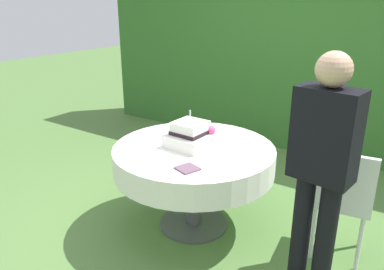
{
  "coord_description": "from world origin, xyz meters",
  "views": [
    {
      "loc": [
        1.58,
        -2.36,
        1.86
      ],
      "look_at": [
        -0.02,
        -0.0,
        0.83
      ],
      "focal_mm": 35.37,
      "sensor_mm": 36.0,
      "label": 1
    }
  ],
  "objects_px": {
    "wedding_cake": "(191,136)",
    "serving_plate_far": "(175,133)",
    "napkin_stack": "(188,168)",
    "standing_person": "(322,166)",
    "cake_table": "(194,160)",
    "garden_chair": "(343,195)",
    "serving_plate_near": "(157,154)"
  },
  "relations": [
    {
      "from": "wedding_cake",
      "to": "serving_plate_far",
      "type": "bearing_deg",
      "value": 148.92
    },
    {
      "from": "wedding_cake",
      "to": "napkin_stack",
      "type": "relative_size",
      "value": 2.41
    },
    {
      "from": "serving_plate_far",
      "to": "standing_person",
      "type": "relative_size",
      "value": 0.09
    },
    {
      "from": "cake_table",
      "to": "standing_person",
      "type": "relative_size",
      "value": 0.82
    },
    {
      "from": "napkin_stack",
      "to": "garden_chair",
      "type": "relative_size",
      "value": 0.16
    },
    {
      "from": "cake_table",
      "to": "napkin_stack",
      "type": "height_order",
      "value": "napkin_stack"
    },
    {
      "from": "serving_plate_near",
      "to": "napkin_stack",
      "type": "bearing_deg",
      "value": -15.09
    },
    {
      "from": "wedding_cake",
      "to": "cake_table",
      "type": "bearing_deg",
      "value": 8.21
    },
    {
      "from": "cake_table",
      "to": "standing_person",
      "type": "bearing_deg",
      "value": -13.46
    },
    {
      "from": "wedding_cake",
      "to": "serving_plate_far",
      "type": "xyz_separation_m",
      "value": [
        -0.29,
        0.17,
        -0.09
      ]
    },
    {
      "from": "serving_plate_far",
      "to": "serving_plate_near",
      "type": "bearing_deg",
      "value": -69.46
    },
    {
      "from": "serving_plate_far",
      "to": "standing_person",
      "type": "height_order",
      "value": "standing_person"
    },
    {
      "from": "wedding_cake",
      "to": "napkin_stack",
      "type": "height_order",
      "value": "wedding_cake"
    },
    {
      "from": "serving_plate_far",
      "to": "napkin_stack",
      "type": "relative_size",
      "value": 1.03
    },
    {
      "from": "serving_plate_near",
      "to": "cake_table",
      "type": "bearing_deg",
      "value": 62.69
    },
    {
      "from": "garden_chair",
      "to": "standing_person",
      "type": "bearing_deg",
      "value": -96.89
    },
    {
      "from": "serving_plate_near",
      "to": "garden_chair",
      "type": "height_order",
      "value": "garden_chair"
    },
    {
      "from": "wedding_cake",
      "to": "standing_person",
      "type": "distance_m",
      "value": 1.14
    },
    {
      "from": "napkin_stack",
      "to": "standing_person",
      "type": "bearing_deg",
      "value": 7.92
    },
    {
      "from": "wedding_cake",
      "to": "napkin_stack",
      "type": "distance_m",
      "value": 0.45
    },
    {
      "from": "wedding_cake",
      "to": "garden_chair",
      "type": "relative_size",
      "value": 0.39
    },
    {
      "from": "cake_table",
      "to": "serving_plate_far",
      "type": "bearing_deg",
      "value": 151.88
    },
    {
      "from": "napkin_stack",
      "to": "wedding_cake",
      "type": "bearing_deg",
      "value": 121.52
    },
    {
      "from": "garden_chair",
      "to": "standing_person",
      "type": "distance_m",
      "value": 0.62
    },
    {
      "from": "serving_plate_near",
      "to": "napkin_stack",
      "type": "distance_m",
      "value": 0.36
    },
    {
      "from": "serving_plate_near",
      "to": "serving_plate_far",
      "type": "bearing_deg",
      "value": 110.54
    },
    {
      "from": "standing_person",
      "to": "cake_table",
      "type": "bearing_deg",
      "value": 166.54
    },
    {
      "from": "cake_table",
      "to": "wedding_cake",
      "type": "relative_size",
      "value": 3.83
    },
    {
      "from": "standing_person",
      "to": "napkin_stack",
      "type": "bearing_deg",
      "value": -172.08
    },
    {
      "from": "garden_chair",
      "to": "standing_person",
      "type": "relative_size",
      "value": 0.56
    },
    {
      "from": "serving_plate_near",
      "to": "standing_person",
      "type": "distance_m",
      "value": 1.24
    },
    {
      "from": "napkin_stack",
      "to": "garden_chair",
      "type": "bearing_deg",
      "value": 32.56
    }
  ]
}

